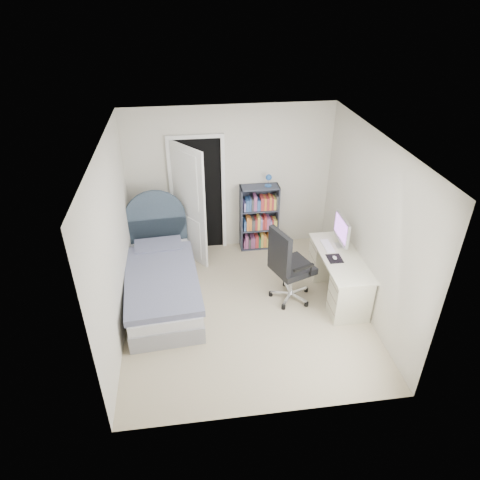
{
  "coord_description": "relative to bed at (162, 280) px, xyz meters",
  "views": [
    {
      "loc": [
        -0.73,
        -4.77,
        4.1
      ],
      "look_at": [
        -0.05,
        0.2,
        1.05
      ],
      "focal_mm": 32.0,
      "sensor_mm": 36.0,
      "label": 1
    }
  ],
  "objects": [
    {
      "name": "bookcase",
      "position": [
        1.68,
        1.2,
        0.25
      ],
      "size": [
        0.66,
        0.28,
        1.39
      ],
      "color": "#353A49",
      "rests_on": "ground"
    },
    {
      "name": "desk",
      "position": [
        2.61,
        -0.31,
        0.08
      ],
      "size": [
        0.57,
        1.42,
        1.16
      ],
      "color": "beige",
      "rests_on": "ground"
    },
    {
      "name": "bed",
      "position": [
        0.0,
        0.0,
        0.0
      ],
      "size": [
        1.15,
        2.2,
        1.31
      ],
      "color": "gray",
      "rests_on": "ground"
    },
    {
      "name": "room_shell",
      "position": [
        1.19,
        -0.46,
        0.95
      ],
      "size": [
        3.5,
        3.7,
        2.6
      ],
      "color": "tan",
      "rests_on": "ground"
    },
    {
      "name": "office_chair",
      "position": [
        1.81,
        -0.33,
        0.36
      ],
      "size": [
        0.69,
        0.69,
        1.2
      ],
      "color": "silver",
      "rests_on": "ground"
    },
    {
      "name": "nightstand",
      "position": [
        -0.17,
        1.16,
        0.06
      ],
      "size": [
        0.37,
        0.37,
        0.55
      ],
      "color": "tan",
      "rests_on": "ground"
    },
    {
      "name": "door",
      "position": [
        0.54,
        1.11,
        0.74
      ],
      "size": [
        0.92,
        0.69,
        2.06
      ],
      "color": "black",
      "rests_on": "ground"
    },
    {
      "name": "floor_lamp",
      "position": [
        0.45,
        1.1,
        0.27
      ],
      "size": [
        0.2,
        0.2,
        1.39
      ],
      "color": "silver",
      "rests_on": "ground"
    }
  ]
}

